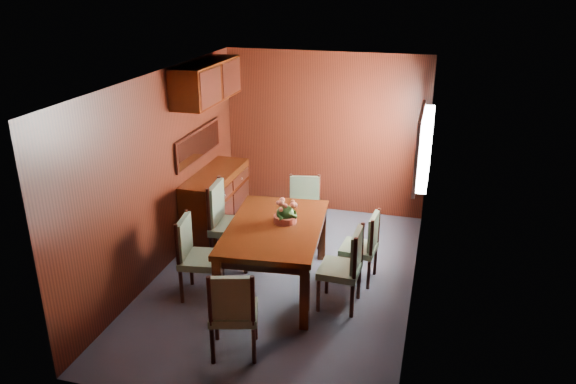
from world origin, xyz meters
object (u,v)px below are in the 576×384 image
(chair_left_near, at_px, (194,252))
(chair_right_near, at_px, (346,264))
(dining_table, at_px, (275,234))
(flower_centerpiece, at_px, (285,211))
(chair_head, at_px, (233,309))
(sideboard, at_px, (217,203))

(chair_left_near, height_order, chair_right_near, chair_left_near)
(dining_table, bearing_deg, chair_left_near, -159.21)
(flower_centerpiece, bearing_deg, chair_head, -93.83)
(sideboard, height_order, flower_centerpiece, flower_centerpiece)
(chair_head, bearing_deg, chair_right_near, 36.19)
(sideboard, xyz_separation_m, dining_table, (1.20, -1.17, 0.22))
(sideboard, xyz_separation_m, chair_left_near, (0.38, -1.57, 0.08))
(dining_table, xyz_separation_m, chair_right_near, (0.86, -0.20, -0.15))
(chair_left_near, xyz_separation_m, chair_right_near, (1.67, 0.21, -0.01))
(dining_table, relative_size, flower_centerpiece, 6.18)
(dining_table, distance_m, chair_left_near, 0.92)
(chair_head, bearing_deg, dining_table, 73.09)
(chair_right_near, bearing_deg, flower_centerpiece, 69.71)
(dining_table, height_order, chair_left_near, chair_left_near)
(chair_left_near, relative_size, chair_head, 1.02)
(chair_head, relative_size, flower_centerpiece, 3.29)
(flower_centerpiece, bearing_deg, dining_table, -125.65)
(sideboard, height_order, dining_table, sideboard)
(sideboard, bearing_deg, chair_right_near, -33.56)
(chair_left_near, xyz_separation_m, chair_head, (0.81, -0.93, -0.01))
(chair_head, bearing_deg, chair_left_near, 114.59)
(sideboard, distance_m, chair_head, 2.77)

